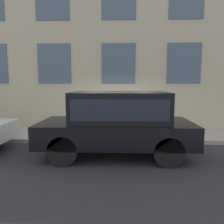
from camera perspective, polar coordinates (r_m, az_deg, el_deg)
The scene contains 6 objects.
ground_plane at distance 7.72m, azimuth 1.58°, elevation -8.36°, with size 80.00×80.00×0.00m, color #2D2D30.
sidewalk at distance 8.82m, azimuth 1.63°, elevation -5.89°, with size 2.31×60.00×0.14m.
building_facade at distance 10.23m, azimuth 1.77°, elevation 22.32°, with size 0.33×40.00×9.47m.
fire_hydrant at distance 8.13m, azimuth -1.29°, elevation -3.40°, with size 0.28×0.41×0.85m.
person at distance 8.20m, azimuth 1.28°, elevation 0.41°, with size 0.39×0.26×1.60m.
parked_truck_black_near at distance 6.30m, azimuth 1.50°, elevation -2.01°, with size 1.95×4.34×1.86m.
Camera 1 is at (-7.43, -0.03, 2.09)m, focal length 35.00 mm.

